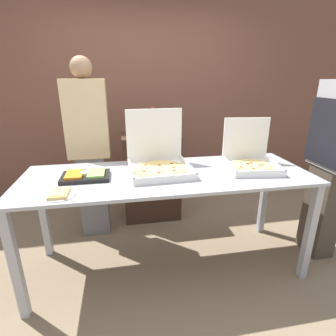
{
  "coord_description": "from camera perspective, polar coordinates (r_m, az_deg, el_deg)",
  "views": [
    {
      "loc": [
        -0.36,
        -1.95,
        1.64
      ],
      "look_at": [
        0.0,
        0.0,
        0.94
      ],
      "focal_mm": 28.0,
      "sensor_mm": 36.0,
      "label": 1
    }
  ],
  "objects": [
    {
      "name": "pizza_box_near_left",
      "position": [
        2.18,
        -2.05,
        1.69
      ],
      "size": [
        0.51,
        0.53,
        0.49
      ],
      "rotation": [
        0.0,
        0.0,
        0.04
      ],
      "color": "white",
      "rests_on": "buffet_table"
    },
    {
      "name": "paper_plate_front_left",
      "position": [
        1.88,
        -22.64,
        -5.23
      ],
      "size": [
        0.22,
        0.22,
        0.03
      ],
      "color": "white",
      "rests_on": "buffet_table"
    },
    {
      "name": "ground_plane",
      "position": [
        2.57,
        0.0,
        -20.13
      ],
      "size": [
        16.0,
        16.0,
        0.0
      ],
      "primitive_type": "plane",
      "color": "#847056"
    },
    {
      "name": "sideboard_podium",
      "position": [
        3.14,
        -3.71,
        -1.76
      ],
      "size": [
        0.65,
        0.46,
        1.01
      ],
      "color": "#382319",
      "rests_on": "ground_plane"
    },
    {
      "name": "person_server_vest",
      "position": [
        2.69,
        32.53,
        3.34
      ],
      "size": [
        0.24,
        0.42,
        1.82
      ],
      "rotation": [
        0.0,
        0.0,
        1.57
      ],
      "color": "#473D33",
      "rests_on": "ground_plane"
    },
    {
      "name": "soda_bottle",
      "position": [
        3.04,
        -3.27,
        9.99
      ],
      "size": [
        0.08,
        0.08,
        0.3
      ],
      "color": "#B7BCC1",
      "rests_on": "sideboard_podium"
    },
    {
      "name": "buffet_table",
      "position": [
        2.16,
        0.0,
        -3.89
      ],
      "size": [
        2.31,
        0.81,
        0.89
      ],
      "color": "#A8AAB2",
      "rests_on": "ground_plane"
    },
    {
      "name": "person_guest_cap",
      "position": [
        2.75,
        -16.74,
        4.1
      ],
      "size": [
        0.4,
        0.22,
        1.81
      ],
      "rotation": [
        0.0,
        0.0,
        3.14
      ],
      "color": "slate",
      "rests_on": "ground_plane"
    },
    {
      "name": "pizza_box_far_right",
      "position": [
        2.35,
        17.45,
        1.82
      ],
      "size": [
        0.46,
        0.47,
        0.4
      ],
      "rotation": [
        0.0,
        0.0,
        -0.13
      ],
      "color": "white",
      "rests_on": "buffet_table"
    },
    {
      "name": "brick_wall_behind",
      "position": [
        3.67,
        -4.94,
        15.67
      ],
      "size": [
        10.0,
        0.06,
        2.8
      ],
      "color": "brown",
      "rests_on": "ground_plane"
    },
    {
      "name": "soda_can_silver",
      "position": [
        2.94,
        -7.68,
        8.19
      ],
      "size": [
        0.07,
        0.07,
        0.12
      ],
      "color": "silver",
      "rests_on": "sideboard_podium"
    },
    {
      "name": "veggie_tray",
      "position": [
        2.11,
        -17.5,
        -1.62
      ],
      "size": [
        0.36,
        0.24,
        0.05
      ],
      "color": "black",
      "rests_on": "buffet_table"
    }
  ]
}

